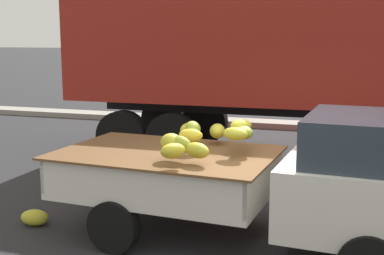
% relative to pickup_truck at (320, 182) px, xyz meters
% --- Properties ---
extents(ground, '(220.00, 220.00, 0.00)m').
position_rel_pickup_truck_xyz_m(ground, '(-0.50, -0.10, -0.88)').
color(ground, '#28282B').
extents(curb_strip, '(80.00, 0.80, 0.16)m').
position_rel_pickup_truck_xyz_m(curb_strip, '(-0.50, 8.65, -0.80)').
color(curb_strip, gray).
rests_on(curb_strip, ground).
extents(pickup_truck, '(5.01, 2.17, 1.70)m').
position_rel_pickup_truck_xyz_m(pickup_truck, '(0.00, 0.00, 0.00)').
color(pickup_truck, silver).
rests_on(pickup_truck, ground).
extents(semi_trailer, '(12.04, 2.77, 3.95)m').
position_rel_pickup_truck_xyz_m(semi_trailer, '(0.41, 4.67, 1.66)').
color(semi_trailer, maroon).
rests_on(semi_trailer, ground).
extents(fallen_banana_bunch_near_tailgate, '(0.42, 0.30, 0.22)m').
position_rel_pickup_truck_xyz_m(fallen_banana_bunch_near_tailgate, '(-3.77, -0.25, -0.77)').
color(fallen_banana_bunch_near_tailgate, gold).
rests_on(fallen_banana_bunch_near_tailgate, ground).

